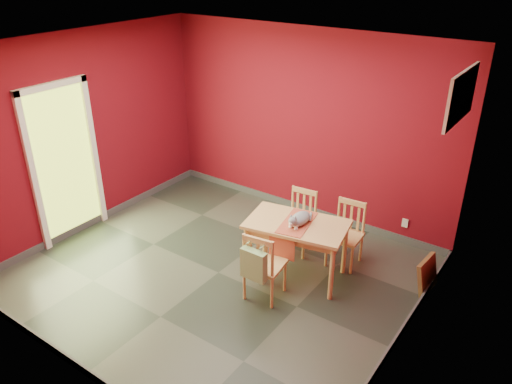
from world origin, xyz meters
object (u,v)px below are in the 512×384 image
Objects in this scene: chair_near at (263,265)px; tote_bag at (254,265)px; dining_table at (297,230)px; chair_far_right at (346,233)px; chair_far_left at (299,220)px; cat at (300,217)px; picture_frame at (427,275)px.

chair_near is 2.04× the size of tote_bag.
chair_far_right is (0.37, 0.59, -0.21)m from dining_table.
chair_far_left is 0.74m from cat.
cat is at bearing -59.69° from chair_far_left.
chair_far_right reaches higher than dining_table.
dining_table reaches higher than picture_frame.
chair_far_right is 0.96× the size of chair_near.
chair_far_left is at bearing 100.17° from chair_near.
picture_frame is (1.48, 1.20, -0.23)m from chair_near.
tote_bag is 0.84m from cat.
chair_near is 2.05× the size of picture_frame.
cat is (0.10, 0.79, 0.26)m from tote_bag.
picture_frame is at bearing 1.43° from chair_far_right.
chair_near is (0.20, -1.12, 0.02)m from chair_far_left.
picture_frame is (1.68, 0.08, -0.22)m from chair_far_left.
chair_far_left reaches higher than tote_bag.
dining_table is 0.64m from chair_far_left.
tote_bag reaches higher than picture_frame.
dining_table is 3.33× the size of cat.
chair_far_left is 1.96× the size of tote_bag.
cat reaches higher than picture_frame.
dining_table is 1.55× the size of chair_far_left.
chair_far_right is (0.64, 0.05, 0.00)m from chair_far_left.
chair_near is at bearing -140.84° from picture_frame.
cat is at bearing 83.04° from tote_bag.
chair_far_right is 0.79m from cat.
chair_far_right reaches higher than tote_bag.
cat is at bearing -119.01° from chair_far_right.
dining_table is at bearing -121.81° from chair_far_right.
chair_far_left is 1.36m from tote_bag.
picture_frame is (1.36, 0.62, -0.62)m from cat.
tote_bag is (0.02, -0.21, 0.13)m from chair_near.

